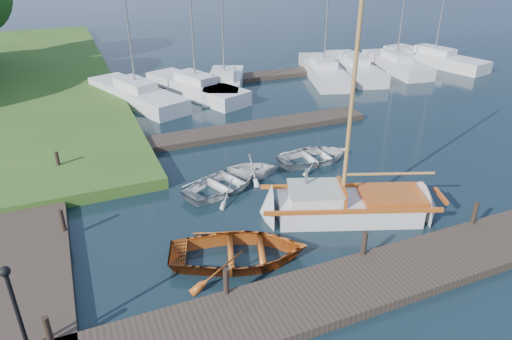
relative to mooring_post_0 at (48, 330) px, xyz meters
name	(u,v)px	position (x,y,z in m)	size (l,w,h in m)	color
ground	(256,197)	(7.50, 5.00, -0.70)	(160.00, 160.00, 0.00)	black
near_dock	(338,291)	(7.50, -1.00, -0.55)	(18.00, 2.20, 0.30)	#312A20
left_dock	(34,211)	(-0.50, 7.00, -0.55)	(2.20, 18.00, 0.30)	#312A20
far_dock	(243,130)	(9.50, 11.50, -0.55)	(14.00, 1.60, 0.30)	#312A20
pontoon	(295,72)	(17.50, 21.00, -0.55)	(30.00, 1.60, 0.30)	#312A20
mooring_post_0	(48,330)	(0.00, 0.00, 0.00)	(0.16, 0.16, 0.80)	black
mooring_post_1	(226,281)	(4.50, 0.00, 0.00)	(0.16, 0.16, 0.80)	black
mooring_post_2	(364,243)	(9.00, 0.00, 0.00)	(0.16, 0.16, 0.80)	black
mooring_post_3	(475,213)	(13.50, 0.00, 0.00)	(0.16, 0.16, 0.80)	black
mooring_post_4	(62,220)	(0.50, 5.00, 0.00)	(0.16, 0.16, 0.80)	black
mooring_post_5	(58,161)	(0.50, 10.00, 0.00)	(0.16, 0.16, 0.80)	black
lamp_post	(13,298)	(-0.50, 0.00, 1.17)	(0.24, 0.24, 2.44)	black
sailboat	(351,207)	(10.19, 2.44, -0.36)	(7.38, 4.35, 9.83)	silver
dinghy	(239,249)	(5.47, 1.55, -0.25)	(3.09, 4.32, 0.90)	#953111
tender_a	(224,181)	(6.58, 6.12, -0.33)	(2.55, 3.57, 0.74)	silver
tender_b	(253,165)	(8.03, 6.62, -0.12)	(1.89, 2.19, 1.15)	silver
tender_c	(315,154)	(11.23, 6.97, -0.34)	(2.48, 3.47, 0.72)	silver
marina_boat_0	(136,93)	(5.28, 18.91, -0.14)	(5.06, 8.74, 9.92)	silver
marina_boat_1	(196,86)	(9.10, 18.89, -0.13)	(5.11, 8.49, 10.64)	silver
marina_boat_2	(224,83)	(11.11, 18.94, -0.11)	(4.85, 7.20, 11.99)	silver
marina_boat_4	(323,69)	(19.00, 19.44, -0.13)	(4.71, 8.77, 11.16)	silver
marina_boat_5	(354,66)	(21.65, 19.44, -0.13)	(4.31, 8.82, 11.64)	silver
marina_boat_6	(396,63)	(25.25, 19.05, -0.13)	(3.28, 7.61, 10.21)	silver
marina_boat_7	(434,58)	(29.28, 19.34, -0.14)	(4.06, 8.99, 10.52)	silver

